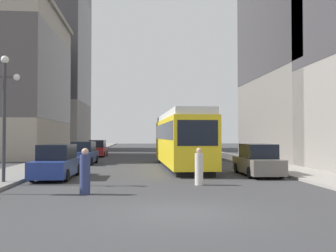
# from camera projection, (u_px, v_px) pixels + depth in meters

# --- Properties ---
(ground_plane) EXTENTS (200.00, 200.00, 0.00)m
(ground_plane) POSITION_uv_depth(u_px,v_px,m) (181.00, 212.00, 11.08)
(ground_plane) COLOR #38383A
(sidewalk_left) EXTENTS (3.20, 120.00, 0.15)m
(sidewalk_left) POSITION_uv_depth(u_px,v_px,m) (83.00, 152.00, 50.20)
(sidewalk_left) COLOR gray
(sidewalk_left) RESTS_ON ground
(sidewalk_right) EXTENTS (3.20, 120.00, 0.15)m
(sidewalk_right) POSITION_uv_depth(u_px,v_px,m) (207.00, 152.00, 51.65)
(sidewalk_right) COLOR gray
(sidewalk_right) RESTS_ON ground
(streetcar) EXTENTS (2.84, 13.79, 3.89)m
(streetcar) POSITION_uv_depth(u_px,v_px,m) (181.00, 138.00, 26.70)
(streetcar) COLOR black
(streetcar) RESTS_ON ground
(transit_bus) EXTENTS (2.69, 12.46, 3.45)m
(transit_bus) POSITION_uv_depth(u_px,v_px,m) (192.00, 139.00, 41.40)
(transit_bus) COLOR black
(transit_bus) RESTS_ON ground
(parked_car_left_near) EXTENTS (1.99, 4.43, 1.82)m
(parked_car_left_near) POSITION_uv_depth(u_px,v_px,m) (97.00, 149.00, 41.05)
(parked_car_left_near) COLOR black
(parked_car_left_near) RESTS_ON ground
(parked_car_left_mid) EXTENTS (1.98, 5.03, 1.82)m
(parked_car_left_mid) POSITION_uv_depth(u_px,v_px,m) (57.00, 163.00, 20.07)
(parked_car_left_mid) COLOR black
(parked_car_left_mid) RESTS_ON ground
(parked_car_right_far) EXTENTS (2.00, 4.81, 1.82)m
(parked_car_right_far) POSITION_uv_depth(u_px,v_px,m) (258.00, 161.00, 21.40)
(parked_car_right_far) COLOR black
(parked_car_right_far) RESTS_ON ground
(parked_car_left_far) EXTENTS (2.07, 4.30, 1.82)m
(parked_car_left_far) POSITION_uv_depth(u_px,v_px,m) (83.00, 154.00, 30.11)
(parked_car_left_far) COLOR black
(parked_car_left_far) RESTS_ON ground
(pedestrian_crossing_near) EXTENTS (0.40, 0.40, 1.81)m
(pedestrian_crossing_near) POSITION_uv_depth(u_px,v_px,m) (85.00, 173.00, 14.53)
(pedestrian_crossing_near) COLOR navy
(pedestrian_crossing_near) RESTS_ON ground
(pedestrian_crossing_far) EXTENTS (0.39, 0.39, 1.73)m
(pedestrian_crossing_far) POSITION_uv_depth(u_px,v_px,m) (199.00, 168.00, 17.30)
(pedestrian_crossing_far) COLOR beige
(pedestrian_crossing_far) RESTS_ON ground
(lamp_post_left_near) EXTENTS (1.41, 0.36, 5.91)m
(lamp_post_left_near) POSITION_uv_depth(u_px,v_px,m) (4.00, 99.00, 17.43)
(lamp_post_left_near) COLOR #333338
(lamp_post_left_near) RESTS_ON sidewalk_left
(building_left_corner) EXTENTS (15.94, 17.37, 31.57)m
(building_left_corner) POSITION_uv_depth(u_px,v_px,m) (40.00, 54.00, 63.34)
(building_left_corner) COLOR gray
(building_left_corner) RESTS_ON ground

